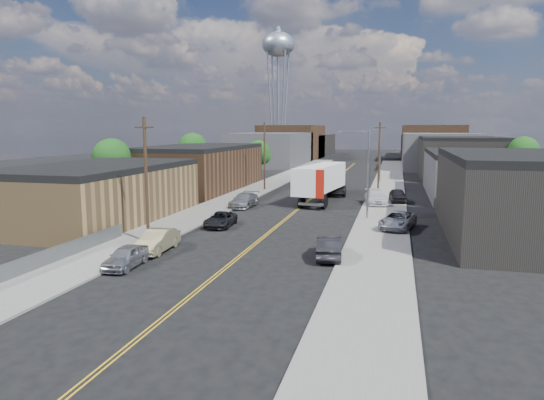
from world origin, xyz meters
The scene contains 36 objects.
ground centered at (0.00, 60.00, 0.00)m, with size 260.00×260.00×0.00m, color black.
centerline centered at (0.00, 45.00, 0.01)m, with size 0.32×120.00×0.01m, color gold.
sidewalk_left centered at (-9.50, 45.00, 0.07)m, with size 5.00×140.00×0.15m, color slate.
sidewalk_right centered at (9.50, 45.00, 0.07)m, with size 5.00×140.00×0.15m, color slate.
warehouse_tan centered at (-18.00, 18.00, 2.80)m, with size 12.00×22.00×5.60m.
warehouse_brown centered at (-18.00, 44.00, 3.30)m, with size 12.00×26.00×6.60m.
industrial_right_a centered at (21.99, 20.00, 3.55)m, with size 14.00×22.00×7.10m.
industrial_right_b centered at (22.00, 46.00, 3.05)m, with size 14.00×24.00×6.10m.
industrial_right_c centered at (22.00, 72.00, 3.80)m, with size 14.00×22.00×7.60m.
skyline_left_a centered at (-20.00, 95.00, 4.00)m, with size 16.00×30.00×8.00m, color #313133.
skyline_right_a centered at (20.00, 95.00, 4.00)m, with size 16.00×30.00×8.00m, color #313133.
skyline_left_b centered at (-20.00, 120.00, 5.00)m, with size 16.00×26.00×10.00m, color #4C311E.
skyline_right_b centered at (20.00, 120.00, 5.00)m, with size 16.00×26.00×10.00m, color #4C311E.
skyline_left_c centered at (-20.00, 140.00, 3.50)m, with size 16.00×40.00×7.00m, color black.
skyline_right_c centered at (20.00, 140.00, 3.50)m, with size 16.00×40.00×7.00m, color black.
water_tower centered at (-22.00, 110.00, 30.65)m, with size 9.00×9.00×36.90m.
streetlight_near centered at (7.60, 25.00, 5.33)m, with size 3.39×0.25×9.00m.
streetlight_far centered at (7.60, 60.00, 5.33)m, with size 3.39×0.25×9.00m.
utility_pole_left_near centered at (-8.20, 10.00, 5.14)m, with size 1.60×0.26×10.00m.
utility_pole_left_far centered at (-8.20, 45.00, 5.14)m, with size 1.60×0.26×10.00m.
utility_pole_right centered at (8.20, 48.00, 5.14)m, with size 1.60×0.26×10.00m.
chainlink_fence centered at (-11.50, 3.50, 0.66)m, with size 0.05×16.00×1.22m.
tree_left_near centered at (-23.94, 30.00, 5.18)m, with size 4.85×4.76×7.91m.
tree_left_mid centered at (-23.94, 55.00, 5.48)m, with size 5.10×5.04×8.37m.
tree_left_far centered at (-13.94, 62.00, 4.57)m, with size 4.35×4.20×6.97m.
tree_right_far centered at (30.06, 60.00, 5.18)m, with size 4.85×4.76×7.91m.
semi_truck centered at (1.50, 38.00, 2.61)m, with size 4.84×17.80×4.58m.
car_left_a centered at (-6.40, 3.69, 0.73)m, with size 1.73×4.30×1.46m, color #9B9EA0.
car_left_b centered at (-6.40, 8.00, 0.82)m, with size 1.74×4.98×1.64m, color #857B57.
car_left_c centered at (-5.08, 17.94, 0.68)m, with size 2.24×4.86×1.35m, color black.
car_left_d centered at (-6.40, 29.32, 0.82)m, with size 2.29×5.64×1.64m, color #939698.
car_right_oncoming centered at (6.27, 9.37, 0.81)m, with size 1.70×4.89×1.61m, color black.
car_right_lot_a centered at (11.00, 20.45, 0.91)m, with size 2.53×5.49×1.53m, color #ABAEB0.
car_right_lot_b centered at (8.44, 34.63, 0.95)m, with size 2.24×5.51×1.60m, color silver.
car_right_lot_c centered at (11.00, 37.15, 0.94)m, with size 1.87×4.64×1.58m, color black.
car_ahead_truck centered at (2.88, 42.00, 0.77)m, with size 2.55×5.52×1.53m, color black.
Camera 1 is at (10.70, -23.99, 9.12)m, focal length 32.00 mm.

